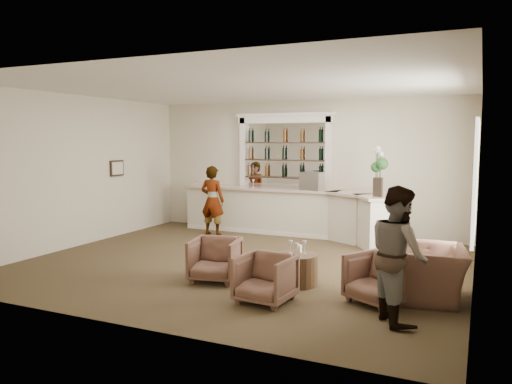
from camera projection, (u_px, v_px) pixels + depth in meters
ground at (243, 263)px, 9.47m from camera, size 8.00×8.00×0.00m
room_shell at (266, 139)px, 9.80m from camera, size 8.04×7.02×3.32m
bar_counter at (291, 212)px, 12.19m from camera, size 5.72×1.80×1.14m
back_bar_alcove at (284, 152)px, 12.55m from camera, size 2.64×0.25×3.00m
cocktail_table at (297, 269)px, 8.05m from camera, size 0.69×0.69×0.50m
sommelier at (212, 201)px, 12.20m from camera, size 0.62×0.41×1.70m
guest at (398, 254)px, 6.35m from camera, size 1.02×1.08×1.76m
armchair_left at (215, 259)px, 8.26m from camera, size 0.90×0.92×0.72m
armchair_center at (265, 279)px, 7.16m from camera, size 0.81×0.83×0.69m
armchair_right at (379, 279)px, 7.11m from camera, size 1.05×1.06×0.71m
armchair_far at (428, 273)px, 7.33m from camera, size 1.20×1.33×0.77m
espresso_machine at (312, 181)px, 11.84m from camera, size 0.52×0.45×0.43m
flower_vase at (378, 168)px, 10.52m from camera, size 0.28×0.28×1.05m
wine_glass_bar_left at (310, 186)px, 11.85m from camera, size 0.07×0.07×0.21m
wine_glass_bar_right at (253, 183)px, 12.48m from camera, size 0.07×0.07×0.21m
wine_glass_tbl_a at (291, 247)px, 8.09m from camera, size 0.07×0.07×0.21m
wine_glass_tbl_b at (305, 247)px, 8.04m from camera, size 0.07×0.07×0.21m
wine_glass_tbl_c at (297, 250)px, 7.88m from camera, size 0.07×0.07×0.21m
napkin_holder at (299, 249)px, 8.15m from camera, size 0.08×0.08×0.12m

